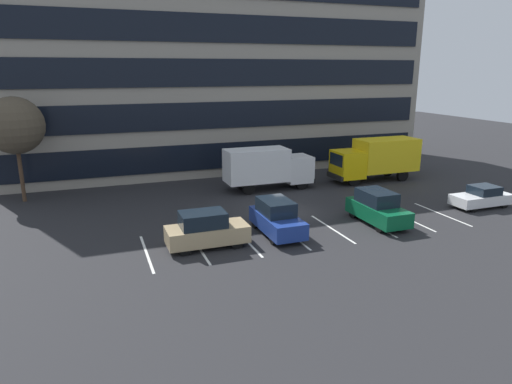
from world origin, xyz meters
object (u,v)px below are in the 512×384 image
Objects in this scene: suv_navy at (277,218)px; suv_tan at (206,230)px; box_truck_white at (267,167)px; suv_forest at (377,208)px; bare_tree at (15,126)px; sedan_white at (482,197)px; box_truck_yellow_all at (376,158)px.

suv_navy reaches higher than suv_tan.
box_truck_white is 1.63× the size of suv_tan.
bare_tree reaches higher than suv_forest.
suv_tan is 17.63m from bare_tree.
suv_navy is at bearing -40.94° from bare_tree.
bare_tree reaches higher than sedan_white.
suv_tan is (-17.80, -10.03, -1.07)m from box_truck_yellow_all.
bare_tree is at bearing 127.81° from suv_tan.
suv_tan is 0.97× the size of suv_forest.
box_truck_yellow_all is 1.72× the size of suv_navy.
bare_tree is (-18.16, 3.03, 3.70)m from box_truck_white.
bare_tree is (-21.60, 13.27, 4.59)m from suv_forest.
box_truck_yellow_all is 1.02× the size of bare_tree.
box_truck_yellow_all is 28.66m from bare_tree.
box_truck_white is 10.85m from suv_forest.
suv_forest reaches higher than suv_tan.
suv_forest is at bearing -123.92° from box_truck_yellow_all.
box_truck_yellow_all reaches higher than suv_tan.
suv_forest is 0.60× the size of bare_tree.
bare_tree is (-14.86, 12.89, 4.60)m from suv_navy.
box_truck_white is 1.70× the size of sedan_white.
suv_navy is at bearing 7.16° from suv_tan.
box_truck_white reaches higher than sedan_white.
bare_tree reaches higher than suv_tan.
suv_forest is at bearing -3.27° from suv_navy.
bare_tree reaches higher than box_truck_yellow_all.
bare_tree is at bearing 170.54° from box_truck_white.
suv_tan is 0.58× the size of bare_tree.
sedan_white is 0.93× the size of suv_forest.
box_truck_white is at bearing 108.55° from suv_forest.
suv_forest is at bearing -71.45° from box_truck_white.
box_truck_white is 13.01m from suv_tan.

